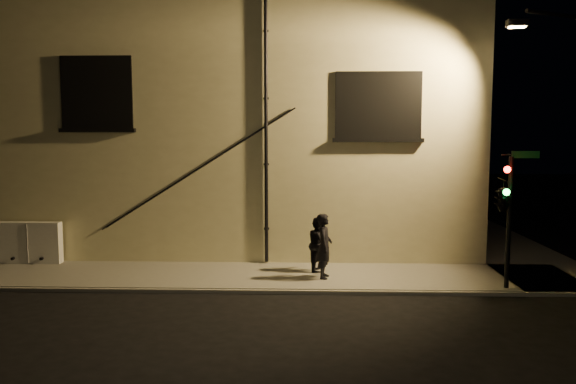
{
  "coord_description": "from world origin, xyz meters",
  "views": [
    {
      "loc": [
        -0.57,
        -14.22,
        4.11
      ],
      "look_at": [
        -1.1,
        1.8,
        2.46
      ],
      "focal_mm": 35.0,
      "sensor_mm": 36.0,
      "label": 1
    }
  ],
  "objects_px": {
    "pedestrian_a": "(324,246)",
    "traffic_signal": "(504,197)",
    "utility_cabinet": "(30,243)",
    "pedestrian_b": "(319,244)"
  },
  "relations": [
    {
      "from": "traffic_signal",
      "to": "pedestrian_b",
      "type": "bearing_deg",
      "value": 159.36
    },
    {
      "from": "utility_cabinet",
      "to": "traffic_signal",
      "type": "bearing_deg",
      "value": -10.44
    },
    {
      "from": "utility_cabinet",
      "to": "pedestrian_b",
      "type": "xyz_separation_m",
      "value": [
        8.98,
        -0.76,
        0.16
      ]
    },
    {
      "from": "pedestrian_a",
      "to": "traffic_signal",
      "type": "height_order",
      "value": "traffic_signal"
    },
    {
      "from": "utility_cabinet",
      "to": "pedestrian_a",
      "type": "distance_m",
      "value": 9.24
    },
    {
      "from": "utility_cabinet",
      "to": "pedestrian_b",
      "type": "distance_m",
      "value": 9.01
    },
    {
      "from": "utility_cabinet",
      "to": "pedestrian_a",
      "type": "relative_size",
      "value": 1.08
    },
    {
      "from": "utility_cabinet",
      "to": "pedestrian_b",
      "type": "bearing_deg",
      "value": -4.81
    },
    {
      "from": "pedestrian_b",
      "to": "utility_cabinet",
      "type": "bearing_deg",
      "value": 87.83
    },
    {
      "from": "utility_cabinet",
      "to": "pedestrian_b",
      "type": "height_order",
      "value": "pedestrian_b"
    }
  ]
}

